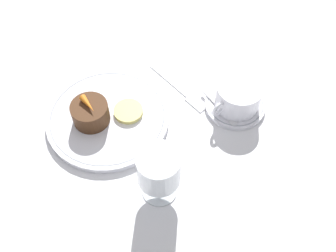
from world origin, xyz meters
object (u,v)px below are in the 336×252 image
object	(u,v)px
dessert_cake	(90,113)
fork	(183,92)
dinner_plate	(107,118)
coffee_cup	(238,96)
wine_glass	(159,171)

from	to	relation	value
dessert_cake	fork	bearing A→B (deg)	164.56
fork	dinner_plate	bearing A→B (deg)	-13.93
dessert_cake	dinner_plate	bearing A→B (deg)	155.42
dinner_plate	fork	bearing A→B (deg)	166.07
coffee_cup	fork	xyz separation A→B (m)	(0.06, -0.11, -0.04)
fork	coffee_cup	bearing A→B (deg)	121.47
dinner_plate	dessert_cake	bearing A→B (deg)	-24.58
wine_glass	dessert_cake	bearing A→B (deg)	-86.25
dinner_plate	fork	xyz separation A→B (m)	(-0.18, 0.04, -0.01)
coffee_cup	wine_glass	bearing A→B (deg)	11.65
coffee_cup	dessert_cake	xyz separation A→B (m)	(0.27, -0.16, -0.00)
coffee_cup	dessert_cake	world-z (taller)	coffee_cup
dinner_plate	coffee_cup	bearing A→B (deg)	148.34
dinner_plate	fork	size ratio (longest dim) A/B	1.48
dinner_plate	dessert_cake	xyz separation A→B (m)	(0.03, -0.01, 0.03)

